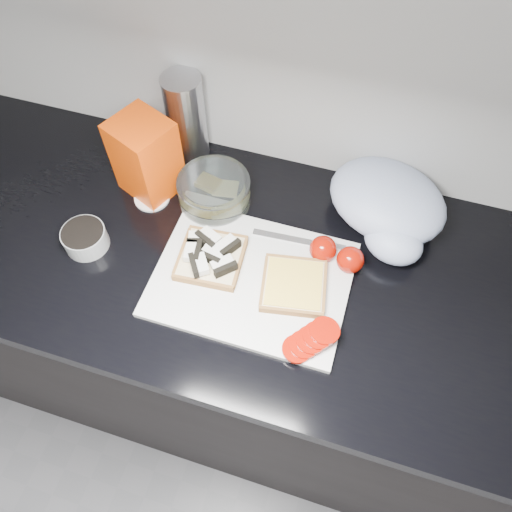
% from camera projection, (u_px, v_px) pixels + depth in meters
% --- Properties ---
extents(base_cabinet, '(3.50, 0.60, 0.86)m').
position_uv_depth(base_cabinet, '(240.00, 340.00, 1.47)').
color(base_cabinet, black).
rests_on(base_cabinet, ground).
extents(countertop, '(3.50, 0.64, 0.04)m').
position_uv_depth(countertop, '(234.00, 259.00, 1.09)').
color(countertop, black).
rests_on(countertop, base_cabinet).
extents(cutting_board, '(0.40, 0.30, 0.01)m').
position_uv_depth(cutting_board, '(252.00, 279.00, 1.04)').
color(cutting_board, silver).
rests_on(cutting_board, countertop).
extents(bread_left, '(0.15, 0.15, 0.04)m').
position_uv_depth(bread_left, '(210.00, 256.00, 1.04)').
color(bread_left, beige).
rests_on(bread_left, cutting_board).
extents(bread_right, '(0.15, 0.15, 0.02)m').
position_uv_depth(bread_right, '(294.00, 285.00, 1.01)').
color(bread_right, beige).
rests_on(bread_right, cutting_board).
extents(tomato_slices, '(0.12, 0.12, 0.02)m').
position_uv_depth(tomato_slices, '(311.00, 340.00, 0.94)').
color(tomato_slices, '#940E03').
rests_on(tomato_slices, cutting_board).
extents(knife, '(0.20, 0.03, 0.01)m').
position_uv_depth(knife, '(311.00, 242.00, 1.08)').
color(knife, silver).
rests_on(knife, cutting_board).
extents(seed_tub, '(0.09, 0.09, 0.05)m').
position_uv_depth(seed_tub, '(85.00, 238.00, 1.07)').
color(seed_tub, '#959999').
rests_on(seed_tub, countertop).
extents(tub_lid, '(0.10, 0.10, 0.01)m').
position_uv_depth(tub_lid, '(152.00, 198.00, 1.16)').
color(tub_lid, silver).
rests_on(tub_lid, countertop).
extents(glass_bowl, '(0.16, 0.16, 0.07)m').
position_uv_depth(glass_bowl, '(214.00, 192.00, 1.13)').
color(glass_bowl, silver).
rests_on(glass_bowl, countertop).
extents(bread_bag, '(0.15, 0.15, 0.19)m').
position_uv_depth(bread_bag, '(146.00, 157.00, 1.10)').
color(bread_bag, '#E64103').
rests_on(bread_bag, countertop).
extents(steel_canister, '(0.09, 0.09, 0.22)m').
position_uv_depth(steel_canister, '(186.00, 118.00, 1.15)').
color(steel_canister, '#B0B0B5').
rests_on(steel_canister, countertop).
extents(grocery_bag, '(0.32, 0.31, 0.12)m').
position_uv_depth(grocery_bag, '(388.00, 206.00, 1.08)').
color(grocery_bag, '#A9B7D0').
rests_on(grocery_bag, countertop).
extents(whole_tomatoes, '(0.12, 0.07, 0.06)m').
position_uv_depth(whole_tomatoes, '(336.00, 254.00, 1.04)').
color(whole_tomatoes, '#940E03').
rests_on(whole_tomatoes, countertop).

